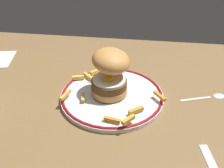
# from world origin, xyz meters

# --- Properties ---
(ground_plane) EXTENTS (1.35, 0.85, 0.04)m
(ground_plane) POSITION_xyz_m (0.00, 0.00, -0.02)
(ground_plane) COLOR brown
(dinner_plate) EXTENTS (0.28, 0.28, 0.02)m
(dinner_plate) POSITION_xyz_m (0.04, 0.01, 0.01)
(dinner_plate) COLOR silver
(dinner_plate) RESTS_ON ground_plane
(burger) EXTENTS (0.14, 0.14, 0.13)m
(burger) POSITION_xyz_m (0.04, 0.02, 0.08)
(burger) COLOR #C58845
(burger) RESTS_ON dinner_plate
(fries_pile) EXTENTS (0.27, 0.25, 0.02)m
(fries_pile) POSITION_xyz_m (0.02, -0.00, 0.02)
(fries_pile) COLOR gold
(fries_pile) RESTS_ON dinner_plate
(spoon) EXTENTS (0.13, 0.06, 0.01)m
(spoon) POSITION_xyz_m (0.32, 0.06, 0.00)
(spoon) COLOR silver
(spoon) RESTS_ON ground_plane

